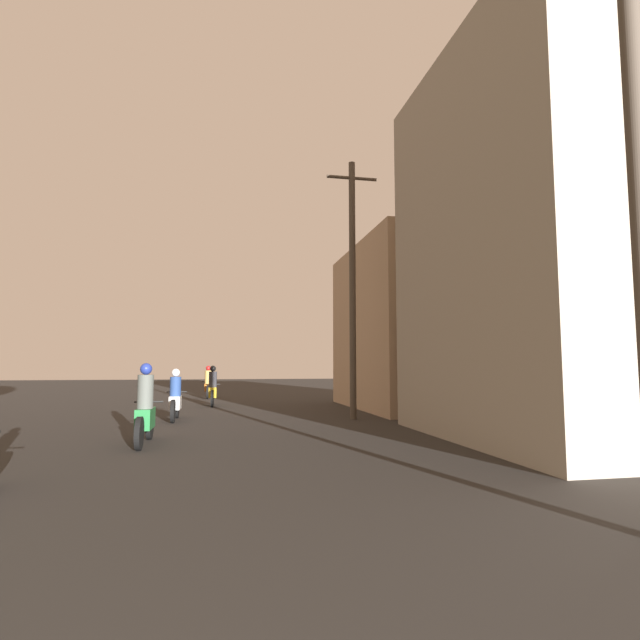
# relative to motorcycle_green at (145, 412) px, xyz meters

# --- Properties ---
(motorcycle_green) EXTENTS (0.60, 2.09, 1.66)m
(motorcycle_green) POSITION_rel_motorcycle_green_xyz_m (0.00, 0.00, 0.00)
(motorcycle_green) COLOR black
(motorcycle_green) RESTS_ON ground_plane
(motorcycle_white) EXTENTS (0.60, 1.98, 1.52)m
(motorcycle_white) POSITION_rel_motorcycle_green_xyz_m (0.20, 4.53, -0.05)
(motorcycle_white) COLOR black
(motorcycle_white) RESTS_ON ground_plane
(motorcycle_yellow) EXTENTS (0.60, 1.95, 1.61)m
(motorcycle_yellow) POSITION_rel_motorcycle_green_xyz_m (1.19, 9.76, -0.02)
(motorcycle_yellow) COLOR black
(motorcycle_yellow) RESTS_ON ground_plane
(motorcycle_orange) EXTENTS (0.60, 2.13, 1.60)m
(motorcycle_orange) POSITION_rel_motorcycle_green_xyz_m (0.88, 14.65, -0.03)
(motorcycle_orange) COLOR black
(motorcycle_orange) RESTS_ON ground_plane
(building_right_near) EXTENTS (4.27, 6.88, 8.74)m
(building_right_near) POSITION_rel_motorcycle_green_xyz_m (8.46, -1.06, 3.71)
(building_right_near) COLOR gray
(building_right_near) RESTS_ON ground_plane
(building_right_far) EXTENTS (5.39, 7.71, 6.21)m
(building_right_far) POSITION_rel_motorcycle_green_xyz_m (9.17, 7.30, 2.44)
(building_right_far) COLOR tan
(building_right_far) RESTS_ON ground_plane
(utility_pole_near) EXTENTS (1.60, 0.20, 8.02)m
(utility_pole_near) POSITION_rel_motorcycle_green_xyz_m (5.55, -6.79, 3.52)
(utility_pole_near) COLOR #4C4238
(utility_pole_near) RESTS_ON ground_plane
(utility_pole_far) EXTENTS (1.60, 0.20, 8.00)m
(utility_pole_far) POSITION_rel_motorcycle_green_xyz_m (5.46, 3.89, 3.51)
(utility_pole_far) COLOR #4C4238
(utility_pole_far) RESTS_ON ground_plane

